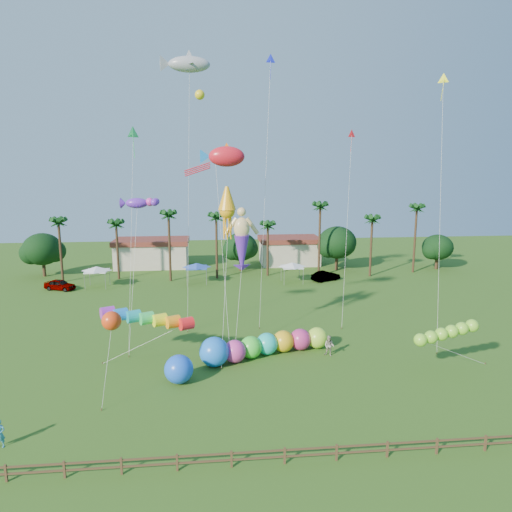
{
  "coord_description": "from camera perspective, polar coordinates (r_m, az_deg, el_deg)",
  "views": [
    {
      "loc": [
        -3.96,
        -28.91,
        16.31
      ],
      "look_at": [
        0.0,
        10.0,
        9.0
      ],
      "focal_mm": 32.0,
      "sensor_mm": 36.0,
      "label": 1
    }
  ],
  "objects": [
    {
      "name": "squid_kite",
      "position": [
        39.86,
        -3.63,
        5.65
      ],
      "size": [
        1.93,
        4.87,
        15.1
      ],
      "color": "#FEA714",
      "rests_on": "ground"
    },
    {
      "name": "merman_kite",
      "position": [
        43.52,
        -1.79,
        1.57
      ],
      "size": [
        2.55,
        4.45,
        12.41
      ],
      "color": "#EBC885",
      "rests_on": "ground"
    },
    {
      "name": "car_b",
      "position": [
        69.54,
        8.71,
        -2.48
      ],
      "size": [
        4.72,
        3.33,
        1.48
      ],
      "primitive_type": "imported",
      "rotation": [
        0.0,
        0.0,
        2.01
      ],
      "color": "#4C4C54",
      "rests_on": "ground"
    },
    {
      "name": "buildings_row",
      "position": [
        80.2,
        -5.09,
        0.26
      ],
      "size": [
        35.0,
        7.0,
        4.0
      ],
      "color": "beige",
      "rests_on": "ground"
    },
    {
      "name": "fence",
      "position": [
        28.05,
        3.61,
        -23.46
      ],
      "size": [
        36.12,
        0.12,
        1.0
      ],
      "color": "brown",
      "rests_on": "ground"
    },
    {
      "name": "spectator_a",
      "position": [
        32.97,
        -29.39,
        -18.79
      ],
      "size": [
        0.65,
        0.43,
        1.75
      ],
      "primitive_type": "imported",
      "rotation": [
        0.0,
        0.0,
        -0.02
      ],
      "color": "teal",
      "rests_on": "ground"
    },
    {
      "name": "delta_kite_green",
      "position": [
        44.77,
        -15.12,
        14.25
      ],
      "size": [
        1.35,
        4.65,
        20.38
      ],
      "color": "#35E371",
      "rests_on": "ground"
    },
    {
      "name": "orange_ball_kite",
      "position": [
        34.06,
        -17.62,
        -7.74
      ],
      "size": [
        1.57,
        2.52,
        6.59
      ],
      "color": "#EB3E13",
      "rests_on": "ground"
    },
    {
      "name": "blue_ball",
      "position": [
        37.03,
        -9.63,
        -13.78
      ],
      "size": [
        2.25,
        2.25,
        2.25
      ],
      "primitive_type": "sphere",
      "color": "blue",
      "rests_on": "ground"
    },
    {
      "name": "green_worm",
      "position": [
        39.37,
        19.87,
        -9.85
      ],
      "size": [
        9.59,
        2.14,
        3.62
      ],
      "color": "#84DA30",
      "rests_on": "ground"
    },
    {
      "name": "tent_row",
      "position": [
        66.67,
        -7.44,
        -1.24
      ],
      "size": [
        31.0,
        4.0,
        0.6
      ],
      "color": "white",
      "rests_on": "ground"
    },
    {
      "name": "lobster_kite",
      "position": [
        43.67,
        -14.66,
        6.4
      ],
      "size": [
        3.92,
        5.37,
        14.08
      ],
      "color": "#6727C4",
      "rests_on": "ground"
    },
    {
      "name": "shark_kite",
      "position": [
        51.4,
        -8.35,
        22.61
      ],
      "size": [
        6.09,
        7.07,
        28.15
      ],
      "color": "#979BA5",
      "rests_on": "ground"
    },
    {
      "name": "spectator_b",
      "position": [
        41.98,
        9.14,
        -11.04
      ],
      "size": [
        1.14,
        1.08,
        1.87
      ],
      "primitive_type": "imported",
      "rotation": [
        0.0,
        0.0,
        -0.54
      ],
      "color": "#A29887",
      "rests_on": "ground"
    },
    {
      "name": "car_a",
      "position": [
        69.14,
        -23.32,
        -3.31
      ],
      "size": [
        4.68,
        3.18,
        1.48
      ],
      "primitive_type": "imported",
      "rotation": [
        0.0,
        0.0,
        1.21
      ],
      "color": "#4C4C54",
      "rests_on": "ground"
    },
    {
      "name": "caterpillar_inflatable",
      "position": [
        41.25,
        0.63,
        -11.12
      ],
      "size": [
        12.2,
        5.65,
        2.52
      ],
      "rotation": [
        0.0,
        0.0,
        0.32
      ],
      "color": "#D93999",
      "rests_on": "ground"
    },
    {
      "name": "delta_kite_yellow",
      "position": [
        47.53,
        22.36,
        18.98
      ],
      "size": [
        1.79,
        5.29,
        25.09
      ],
      "color": "#F7FF1A",
      "rests_on": "ground"
    },
    {
      "name": "delta_kite_red",
      "position": [
        50.94,
        11.85,
        14.09
      ],
      "size": [
        2.18,
        4.48,
        20.67
      ],
      "color": "red",
      "rests_on": "ground"
    },
    {
      "name": "rainbow_tube",
      "position": [
        39.36,
        -11.59,
        -8.38
      ],
      "size": [
        9.29,
        3.16,
        4.2
      ],
      "color": "red",
      "rests_on": "ground"
    },
    {
      "name": "delta_kite_blue",
      "position": [
        50.62,
        1.8,
        22.55
      ],
      "size": [
        2.19,
        4.03,
        28.12
      ],
      "color": "#1A25ED",
      "rests_on": "ground"
    },
    {
      "name": "fish_kite",
      "position": [
        43.67,
        -3.69,
        12.3
      ],
      "size": [
        5.21,
        5.9,
        18.69
      ],
      "color": "red",
      "rests_on": "ground"
    },
    {
      "name": "ground",
      "position": [
        33.43,
        1.83,
        -18.62
      ],
      "size": [
        160.0,
        160.0,
        0.0
      ],
      "primitive_type": "plane",
      "color": "#285116",
      "rests_on": "ground"
    },
    {
      "name": "tree_line",
      "position": [
        74.28,
        0.08,
        1.26
      ],
      "size": [
        69.46,
        8.91,
        11.0
      ],
      "color": "#3A2819",
      "rests_on": "ground"
    }
  ]
}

